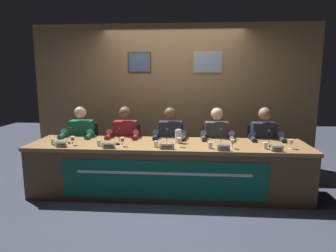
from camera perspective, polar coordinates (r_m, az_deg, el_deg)
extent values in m
plane|color=#383D4C|center=(4.42, 0.00, -12.69)|extent=(12.00, 12.00, 0.00)
cube|color=#937047|center=(5.42, 1.07, 5.66)|extent=(5.14, 0.12, 2.60)
cube|color=#4C3319|center=(5.42, -5.57, 12.21)|extent=(0.42, 0.02, 0.36)
cube|color=slate|center=(5.41, -5.59, 12.22)|extent=(0.38, 0.01, 0.32)
cube|color=tan|center=(5.35, 7.75, 12.20)|extent=(0.52, 0.02, 0.38)
cube|color=#8C99AD|center=(5.34, 7.76, 12.21)|extent=(0.48, 0.01, 0.34)
cube|color=olive|center=(4.20, 0.00, -3.70)|extent=(3.94, 0.88, 0.05)
cube|color=brown|center=(3.91, -0.47, -10.39)|extent=(3.88, 0.04, 0.69)
cube|color=brown|center=(4.83, -23.52, -7.23)|extent=(0.08, 0.80, 0.69)
cube|color=brown|center=(4.58, 24.97, -8.26)|extent=(0.08, 0.80, 0.69)
cube|color=#14664C|center=(3.89, -0.93, -10.49)|extent=(2.69, 0.01, 0.52)
cube|color=white|center=(3.85, -0.94, -9.25)|extent=(2.29, 0.00, 0.04)
cylinder|color=black|center=(5.22, -15.91, -9.37)|extent=(0.44, 0.44, 0.02)
cylinder|color=black|center=(5.15, -16.02, -7.21)|extent=(0.05, 0.05, 0.39)
cube|color=#232328|center=(5.10, -16.13, -4.97)|extent=(0.44, 0.44, 0.03)
cube|color=#232328|center=(5.23, -15.49, -1.93)|extent=(0.40, 0.05, 0.44)
cylinder|color=black|center=(4.88, -18.56, -8.27)|extent=(0.10, 0.10, 0.44)
cylinder|color=black|center=(4.81, -16.34, -8.43)|extent=(0.10, 0.10, 0.44)
cylinder|color=black|center=(4.94, -18.06, -4.77)|extent=(0.13, 0.34, 0.13)
cylinder|color=black|center=(4.87, -15.87, -4.87)|extent=(0.13, 0.34, 0.13)
cube|color=#196047|center=(5.00, -16.41, -1.68)|extent=(0.36, 0.20, 0.48)
sphere|color=beige|center=(4.93, -16.70, 2.56)|extent=(0.19, 0.19, 0.19)
sphere|color=#331E0F|center=(4.94, -16.65, 2.75)|extent=(0.17, 0.17, 0.17)
cylinder|color=#196047|center=(4.99, -19.08, -1.62)|extent=(0.09, 0.30, 0.25)
cylinder|color=#196047|center=(4.84, -14.51, -1.73)|extent=(0.09, 0.30, 0.25)
cylinder|color=#196047|center=(4.84, -19.84, -1.81)|extent=(0.07, 0.24, 0.07)
cylinder|color=#196047|center=(4.69, -15.14, -1.94)|extent=(0.07, 0.24, 0.07)
cube|color=white|center=(4.20, -20.16, -3.39)|extent=(0.16, 0.03, 0.08)
cube|color=white|center=(4.23, -19.97, -3.29)|extent=(0.16, 0.03, 0.08)
cube|color=black|center=(4.20, -20.17, -3.40)|extent=(0.11, 0.01, 0.01)
cylinder|color=white|center=(4.30, -18.00, -3.51)|extent=(0.06, 0.06, 0.00)
cylinder|color=white|center=(4.29, -18.02, -3.13)|extent=(0.01, 0.01, 0.05)
cone|color=white|center=(4.28, -18.06, -2.35)|extent=(0.06, 0.06, 0.06)
cylinder|color=#B21E2D|center=(4.28, -18.06, -2.43)|extent=(0.04, 0.04, 0.04)
cylinder|color=silver|center=(4.38, -21.45, -2.91)|extent=(0.06, 0.06, 0.08)
cylinder|color=silver|center=(4.39, -21.43, -3.13)|extent=(0.05, 0.05, 0.05)
cylinder|color=black|center=(4.40, -18.89, -3.14)|extent=(0.06, 0.06, 0.02)
cylinder|color=black|center=(4.44, -18.64, -1.71)|extent=(0.01, 0.13, 0.18)
sphere|color=#2D2D2D|center=(4.48, -18.39, -0.42)|extent=(0.03, 0.03, 0.03)
cylinder|color=black|center=(5.02, -7.97, -9.86)|extent=(0.44, 0.44, 0.02)
cylinder|color=black|center=(4.95, -8.02, -7.62)|extent=(0.05, 0.05, 0.39)
cube|color=#232328|center=(4.89, -8.08, -5.29)|extent=(0.44, 0.44, 0.03)
cube|color=#232328|center=(5.03, -7.66, -2.12)|extent=(0.40, 0.05, 0.44)
cylinder|color=black|center=(4.65, -10.17, -8.80)|extent=(0.10, 0.10, 0.44)
cylinder|color=black|center=(4.60, -7.73, -8.92)|extent=(0.10, 0.10, 0.44)
cylinder|color=black|center=(4.71, -9.81, -5.11)|extent=(0.13, 0.34, 0.13)
cylinder|color=black|center=(4.67, -7.42, -5.19)|extent=(0.13, 0.34, 0.13)
cube|color=maroon|center=(4.79, -8.24, -1.86)|extent=(0.36, 0.20, 0.48)
sphere|color=brown|center=(4.71, -8.41, 2.56)|extent=(0.19, 0.19, 0.19)
sphere|color=#593819|center=(4.73, -8.37, 2.76)|extent=(0.17, 0.17, 0.17)
cylinder|color=maroon|center=(4.75, -10.99, -1.81)|extent=(0.09, 0.30, 0.25)
cylinder|color=maroon|center=(4.65, -5.99, -1.92)|extent=(0.09, 0.30, 0.25)
cylinder|color=maroon|center=(4.59, -11.52, -2.03)|extent=(0.07, 0.24, 0.07)
cylinder|color=maroon|center=(4.50, -6.36, -2.14)|extent=(0.07, 0.24, 0.07)
cube|color=white|center=(3.96, -11.53, -3.77)|extent=(0.18, 0.03, 0.08)
cube|color=white|center=(3.99, -11.39, -3.66)|extent=(0.18, 0.03, 0.08)
cube|color=black|center=(3.96, -11.54, -3.78)|extent=(0.12, 0.01, 0.01)
cylinder|color=white|center=(4.07, -8.82, -3.87)|extent=(0.06, 0.06, 0.00)
cylinder|color=white|center=(4.06, -8.83, -3.46)|extent=(0.01, 0.01, 0.05)
cone|color=white|center=(4.05, -8.85, -2.64)|extent=(0.06, 0.06, 0.06)
cylinder|color=#B21E2D|center=(4.05, -8.85, -2.73)|extent=(0.04, 0.04, 0.04)
cylinder|color=silver|center=(4.13, -13.28, -3.25)|extent=(0.06, 0.06, 0.08)
cylinder|color=silver|center=(4.13, -13.27, -3.48)|extent=(0.05, 0.05, 0.05)
cylinder|color=black|center=(4.17, -9.80, -3.46)|extent=(0.06, 0.06, 0.02)
cylinder|color=black|center=(4.20, -9.63, -1.94)|extent=(0.01, 0.13, 0.18)
sphere|color=#2D2D2D|center=(4.25, -9.47, -0.58)|extent=(0.03, 0.03, 0.03)
cylinder|color=black|center=(4.92, 0.48, -10.17)|extent=(0.44, 0.44, 0.02)
cylinder|color=black|center=(4.85, 0.49, -7.89)|extent=(0.05, 0.05, 0.39)
cube|color=#232328|center=(4.79, 0.49, -5.51)|extent=(0.44, 0.44, 0.03)
cube|color=#232328|center=(4.93, 0.65, -2.27)|extent=(0.40, 0.05, 0.44)
cylinder|color=black|center=(4.53, -1.09, -9.16)|extent=(0.10, 0.10, 0.44)
cylinder|color=black|center=(4.51, 1.47, -9.22)|extent=(0.10, 0.10, 0.44)
cylinder|color=black|center=(4.59, -0.93, -5.36)|extent=(0.13, 0.34, 0.13)
cylinder|color=black|center=(4.58, 1.58, -5.41)|extent=(0.13, 0.34, 0.13)
cube|color=#1E2338|center=(4.69, 0.47, -2.02)|extent=(0.36, 0.20, 0.48)
sphere|color=brown|center=(4.61, 0.46, 2.50)|extent=(0.19, 0.19, 0.19)
sphere|color=black|center=(4.62, 0.47, 2.71)|extent=(0.17, 0.17, 0.17)
cylinder|color=#1E2338|center=(4.61, -2.22, -1.98)|extent=(0.09, 0.30, 0.25)
cylinder|color=#1E2338|center=(4.58, 3.01, -2.06)|extent=(0.09, 0.30, 0.25)
cylinder|color=#1E2338|center=(4.45, -2.46, -2.21)|extent=(0.07, 0.24, 0.07)
cylinder|color=#1E2338|center=(4.42, 2.96, -2.30)|extent=(0.07, 0.24, 0.07)
cube|color=white|center=(3.84, -0.24, -3.98)|extent=(0.20, 0.03, 0.08)
cube|color=white|center=(3.88, -0.20, -3.86)|extent=(0.20, 0.03, 0.08)
cube|color=black|center=(3.84, -0.24, -3.99)|extent=(0.14, 0.01, 0.01)
cylinder|color=white|center=(4.00, 2.14, -4.01)|extent=(0.06, 0.06, 0.00)
cylinder|color=white|center=(3.99, 2.15, -3.60)|extent=(0.01, 0.01, 0.05)
cone|color=white|center=(3.98, 2.15, -2.76)|extent=(0.06, 0.06, 0.06)
cylinder|color=yellow|center=(3.98, 2.15, -2.85)|extent=(0.04, 0.04, 0.04)
cylinder|color=silver|center=(3.96, -2.34, -3.53)|extent=(0.06, 0.06, 0.08)
cylinder|color=silver|center=(3.97, -2.34, -3.77)|extent=(0.05, 0.05, 0.05)
cylinder|color=black|center=(4.07, -0.35, -3.64)|extent=(0.06, 0.06, 0.02)
cylinder|color=black|center=(4.11, -0.27, -2.08)|extent=(0.01, 0.13, 0.18)
sphere|color=#2D2D2D|center=(4.15, -0.21, -0.68)|extent=(0.03, 0.03, 0.03)
cylinder|color=black|center=(4.93, 9.10, -10.26)|extent=(0.44, 0.44, 0.02)
cylinder|color=black|center=(4.86, 9.16, -7.98)|extent=(0.05, 0.05, 0.39)
cube|color=#232328|center=(4.80, 9.23, -5.62)|extent=(0.44, 0.44, 0.03)
cube|color=#232328|center=(4.94, 9.11, -2.37)|extent=(0.40, 0.05, 0.44)
cylinder|color=black|center=(4.52, 8.25, -9.30)|extent=(0.10, 0.10, 0.44)
cylinder|color=black|center=(4.54, 10.81, -9.29)|extent=(0.10, 0.10, 0.44)
cylinder|color=black|center=(4.58, 8.21, -5.49)|extent=(0.13, 0.34, 0.13)
cylinder|color=black|center=(4.60, 10.71, -5.50)|extent=(0.13, 0.34, 0.13)
cube|color=#38383D|center=(4.70, 9.36, -2.13)|extent=(0.36, 0.20, 0.48)
sphere|color=beige|center=(4.62, 9.51, 2.38)|extent=(0.19, 0.19, 0.19)
sphere|color=#331E0F|center=(4.63, 9.50, 2.59)|extent=(0.17, 0.17, 0.17)
cylinder|color=#38383D|center=(4.58, 6.86, -2.11)|extent=(0.09, 0.30, 0.25)
cylinder|color=#38383D|center=(4.62, 12.07, -2.16)|extent=(0.09, 0.30, 0.25)
cylinder|color=#38383D|center=(4.42, 6.95, -2.35)|extent=(0.07, 0.24, 0.07)
cylinder|color=#38383D|center=(4.46, 12.35, -2.40)|extent=(0.07, 0.24, 0.07)
cube|color=white|center=(3.83, 10.79, -4.19)|extent=(0.17, 0.03, 0.08)
cube|color=white|center=(3.87, 10.73, -4.07)|extent=(0.17, 0.03, 0.08)
cube|color=black|center=(3.83, 10.79, -4.20)|extent=(0.12, 0.01, 0.01)
cylinder|color=white|center=(3.99, 12.41, -4.26)|extent=(0.06, 0.06, 0.00)
cylinder|color=white|center=(3.98, 12.42, -3.85)|extent=(0.01, 0.01, 0.05)
cone|color=white|center=(3.97, 12.46, -3.01)|extent=(0.06, 0.06, 0.06)
cylinder|color=orange|center=(3.97, 12.45, -3.10)|extent=(0.04, 0.04, 0.04)
cylinder|color=silver|center=(3.93, 8.19, -3.74)|extent=(0.06, 0.06, 0.08)
cylinder|color=silver|center=(3.93, 8.19, -3.98)|extent=(0.05, 0.05, 0.05)
cylinder|color=black|center=(4.13, 10.44, -3.61)|extent=(0.06, 0.06, 0.02)
cylinder|color=black|center=(4.17, 10.39, -2.07)|extent=(0.01, 0.13, 0.18)
sphere|color=#2D2D2D|center=(4.21, 10.34, -0.70)|extent=(0.03, 0.03, 0.03)
cylinder|color=black|center=(5.04, 17.50, -10.13)|extent=(0.44, 0.44, 0.02)
cylinder|color=black|center=(4.98, 17.63, -7.91)|extent=(0.05, 0.05, 0.39)
cube|color=#232328|center=(4.92, 17.75, -5.59)|extent=(0.44, 0.44, 0.03)
cube|color=#232328|center=(5.05, 17.37, -2.42)|extent=(0.40, 0.05, 0.44)
cylinder|color=black|center=(4.63, 17.40, -9.19)|extent=(0.10, 0.10, 0.44)
cylinder|color=black|center=(4.68, 19.81, -9.13)|extent=(0.10, 0.10, 0.44)
cylinder|color=black|center=(4.69, 17.16, -5.48)|extent=(0.13, 0.34, 0.13)
cylinder|color=black|center=(4.74, 19.53, -5.45)|extent=(0.13, 0.34, 0.13)
cube|color=#1E2338|center=(4.82, 18.02, -2.19)|extent=(0.36, 0.20, 0.48)
sphere|color=#8E664C|center=(4.74, 18.32, 2.21)|extent=(0.19, 0.19, 0.19)
sphere|color=gray|center=(4.75, 18.28, 2.41)|extent=(0.17, 0.17, 0.17)
cylinder|color=#1E2338|center=(4.67, 15.82, -2.19)|extent=(0.09, 0.30, 0.25)
cylinder|color=#1E2338|center=(4.78, 20.76, -2.20)|extent=(0.09, 0.30, 0.25)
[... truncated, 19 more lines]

